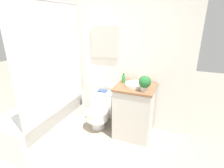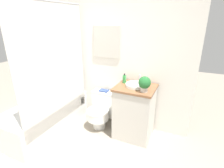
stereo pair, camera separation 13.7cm
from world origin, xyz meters
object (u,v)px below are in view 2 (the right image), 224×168
at_px(potted_plant, 145,83).
at_px(book_on_tank, 104,91).
at_px(sink, 136,85).
at_px(soap_bottle, 124,79).
at_px(toilet, 101,109).

bearing_deg(potted_plant, book_on_tank, 160.49).
bearing_deg(book_on_tank, sink, -11.12).
bearing_deg(sink, book_on_tank, 168.88).
relative_size(sink, potted_plant, 1.60).
relative_size(potted_plant, book_on_tank, 1.36).
relative_size(sink, book_on_tank, 2.18).
xyz_separation_m(sink, potted_plant, (0.16, -0.15, 0.10)).
distance_m(potted_plant, book_on_tank, 0.87).
bearing_deg(soap_bottle, toilet, -170.84).
height_order(sink, soap_bottle, soap_bottle).
height_order(toilet, sink, sink).
xyz_separation_m(potted_plant, book_on_tank, (-0.76, 0.27, -0.34)).
bearing_deg(toilet, potted_plant, -11.30).
relative_size(sink, soap_bottle, 2.33).
distance_m(sink, book_on_tank, 0.65).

